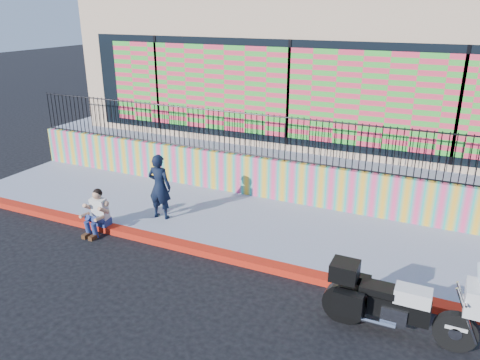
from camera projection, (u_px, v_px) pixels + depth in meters
The scene contains 10 objects.
ground at pixel (219, 257), 10.01m from camera, with size 90.00×90.00×0.00m, color black.
red_curb at pixel (219, 254), 9.98m from camera, with size 16.00×0.30×0.15m, color #BC0D0E.
sidewalk at pixel (250, 224), 11.38m from camera, with size 16.00×3.00×0.15m, color gray.
mural_wall at pixel (275, 179), 12.52m from camera, with size 16.00×0.20×1.10m, color #F7417B.
metal_fence at pixel (276, 138), 12.12m from camera, with size 15.80×0.04×1.20m, color black, non-canonical shape.
elevated_platform at pixel (325, 137), 16.88m from camera, with size 16.00×10.00×1.25m, color gray.
storefront_building at pixel (328, 63), 15.78m from camera, with size 14.00×8.06×4.00m.
police_motorcycle at pixel (397, 301), 7.48m from camera, with size 2.38×0.79×1.48m.
police_officer at pixel (160, 187), 11.29m from camera, with size 0.59×0.39×1.62m, color black.
seated_man at pixel (96, 216), 10.91m from camera, with size 0.54×0.71×1.06m.
Camera 1 is at (4.13, -7.79, 5.05)m, focal length 35.00 mm.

